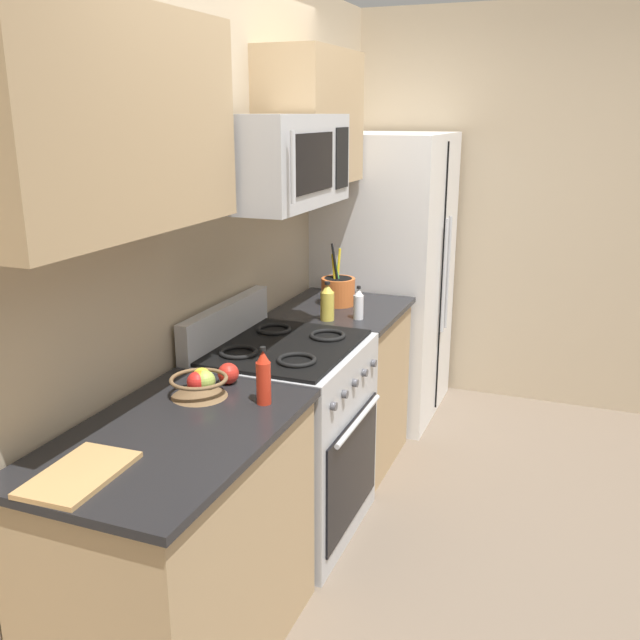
# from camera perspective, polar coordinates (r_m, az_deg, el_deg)

# --- Properties ---
(ground_plane) EXTENTS (16.00, 16.00, 0.00)m
(ground_plane) POSITION_cam_1_polar(r_m,az_deg,el_deg) (3.41, 7.70, -18.25)
(ground_plane) COLOR #6B5B4C
(wall_back) EXTENTS (8.00, 0.10, 2.60)m
(wall_back) POSITION_cam_1_polar(r_m,az_deg,el_deg) (3.26, -9.39, 5.04)
(wall_back) COLOR tan
(wall_back) RESTS_ON ground
(counter_left) EXTENTS (1.07, 0.65, 0.91)m
(counter_left) POSITION_cam_1_polar(r_m,az_deg,el_deg) (2.65, -11.32, -17.71)
(counter_left) COLOR tan
(counter_left) RESTS_ON ground
(range_oven) EXTENTS (0.76, 0.70, 1.09)m
(range_oven) POSITION_cam_1_polar(r_m,az_deg,el_deg) (3.35, -2.80, -9.42)
(range_oven) COLOR #B2B5BA
(range_oven) RESTS_ON ground
(counter_right) EXTENTS (0.73, 0.65, 0.91)m
(counter_right) POSITION_cam_1_polar(r_m,az_deg,el_deg) (3.99, 1.66, -5.24)
(counter_right) COLOR tan
(counter_right) RESTS_ON ground
(refrigerator) EXTENTS (0.88, 0.77, 1.81)m
(refrigerator) POSITION_cam_1_polar(r_m,az_deg,el_deg) (4.61, 5.37, 3.51)
(refrigerator) COLOR silver
(refrigerator) RESTS_ON ground
(wall_right) EXTENTS (0.10, 8.00, 2.60)m
(wall_right) POSITION_cam_1_polar(r_m,az_deg,el_deg) (4.94, 14.30, 8.59)
(wall_right) COLOR tan
(wall_right) RESTS_ON ground
(microwave) EXTENTS (0.75, 0.44, 0.38)m
(microwave) POSITION_cam_1_polar(r_m,az_deg,el_deg) (3.03, -3.65, 12.76)
(microwave) COLOR #B2B5BA
(upper_cabinets_left) EXTENTS (1.06, 0.34, 0.67)m
(upper_cabinets_left) POSITION_cam_1_polar(r_m,az_deg,el_deg) (2.31, -17.33, 15.11)
(upper_cabinets_left) COLOR tan
(upper_cabinets_right) EXTENTS (0.72, 0.34, 0.67)m
(upper_cabinets_right) POSITION_cam_1_polar(r_m,az_deg,el_deg) (3.78, -0.75, 16.06)
(upper_cabinets_right) COLOR tan
(utensil_crock) EXTENTS (0.19, 0.19, 0.34)m
(utensil_crock) POSITION_cam_1_polar(r_m,az_deg,el_deg) (3.88, 1.48, 2.43)
(utensil_crock) COLOR #D1662D
(utensil_crock) RESTS_ON counter_right
(fruit_basket) EXTENTS (0.22, 0.22, 0.10)m
(fruit_basket) POSITION_cam_1_polar(r_m,az_deg,el_deg) (2.68, -9.72, -5.14)
(fruit_basket) COLOR brown
(fruit_basket) RESTS_ON counter_left
(apple_loose) EXTENTS (0.08, 0.08, 0.08)m
(apple_loose) POSITION_cam_1_polar(r_m,az_deg,el_deg) (2.78, -7.44, -4.31)
(apple_loose) COLOR red
(apple_loose) RESTS_ON counter_left
(cutting_board) EXTENTS (0.35, 0.22, 0.02)m
(cutting_board) POSITION_cam_1_polar(r_m,az_deg,el_deg) (2.22, -18.89, -11.74)
(cutting_board) COLOR tan
(cutting_board) RESTS_ON counter_left
(bottle_oil) EXTENTS (0.07, 0.07, 0.20)m
(bottle_oil) POSITION_cam_1_polar(r_m,az_deg,el_deg) (3.59, 0.60, 1.41)
(bottle_oil) COLOR gold
(bottle_oil) RESTS_ON counter_right
(bottle_hot_sauce) EXTENTS (0.05, 0.05, 0.22)m
(bottle_hot_sauce) POSITION_cam_1_polar(r_m,az_deg,el_deg) (2.56, -4.60, -4.69)
(bottle_hot_sauce) COLOR red
(bottle_hot_sauce) RESTS_ON counter_left
(bottle_vinegar) EXTENTS (0.05, 0.05, 0.17)m
(bottle_vinegar) POSITION_cam_1_polar(r_m,az_deg,el_deg) (3.61, 3.13, 1.29)
(bottle_vinegar) COLOR silver
(bottle_vinegar) RESTS_ON counter_right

